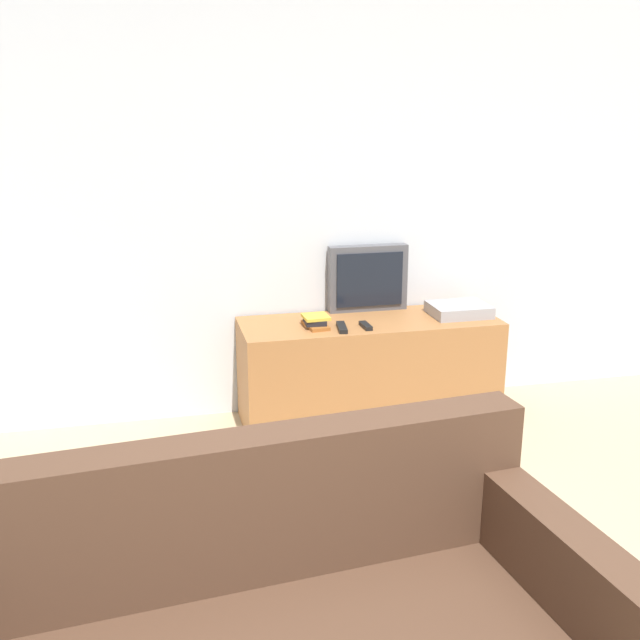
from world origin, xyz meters
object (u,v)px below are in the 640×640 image
Objects in this scene: remote_secondary at (342,327)px; book_stack at (315,321)px; television at (368,278)px; set_top_box at (459,310)px; remote_on_stand at (366,326)px; tv_stand at (369,370)px.

book_stack is at bearing 148.63° from remote_secondary.
television is 1.42× the size of set_top_box.
television is 0.53m from book_stack.
remote_on_stand is at bearing -168.63° from set_top_box.
set_top_box is at bearing 11.37° from remote_on_stand.
remote_secondary is at bearing -146.76° from tv_stand.
television is at bearing 76.78° from tv_stand.
book_stack is at bearing 163.17° from remote_on_stand.
tv_stand is 3.12× the size of television.
television reaches higher than remote_secondary.
television is 0.60m from set_top_box.
remote_on_stand is at bearing -115.71° from tv_stand.
television is at bearing 71.83° from remote_on_stand.
book_stack is at bearing -145.11° from television.
remote_secondary reaches higher than tv_stand.
television is (0.05, 0.23, 0.53)m from tv_stand.
book_stack and set_top_box have the same top height.
book_stack is (-0.35, -0.05, 0.36)m from tv_stand.
tv_stand is 7.08× the size of book_stack.
remote_secondary is at bearing 179.70° from remote_on_stand.
set_top_box is at bearing -24.61° from television.
television is at bearing 54.18° from remote_secondary.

